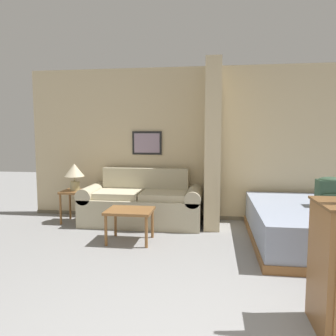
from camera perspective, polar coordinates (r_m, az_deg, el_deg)
The scene contains 8 objects.
wall_back at distance 5.68m, azimuth 8.42°, elevation 4.07°, with size 6.60×0.16×2.60m.
wall_partition_pillar at distance 5.24m, azimuth 7.81°, elevation 3.99°, with size 0.24×0.77×2.60m.
couch at distance 5.44m, azimuth -4.48°, elevation -6.21°, with size 1.95×0.84×0.89m.
coffee_table at distance 4.54m, azimuth -6.67°, elevation -7.93°, with size 0.62×0.50×0.45m.
side_table at distance 5.69m, azimuth -15.87°, elevation -4.75°, with size 0.42×0.42×0.54m.
table_lamp at distance 5.63m, azimuth -15.98°, elevation -0.72°, with size 0.32×0.32×0.45m.
bed at distance 4.89m, azimuth 25.43°, elevation -8.99°, with size 1.87×2.15×0.51m.
backpack at distance 4.85m, azimuth 26.36°, elevation -3.64°, with size 0.32×0.25×0.40m.
Camera 1 is at (-0.05, -1.68, 1.48)m, focal length 35.00 mm.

